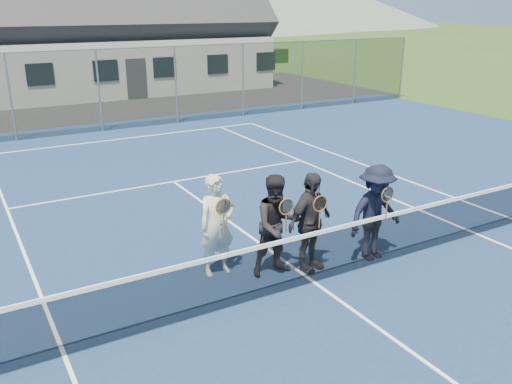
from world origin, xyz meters
TOP-DOWN VIEW (x-y plane):
  - ground at (0.00, 20.00)m, footprint 220.00×220.00m
  - court_surface at (0.00, 0.00)m, footprint 30.00×30.00m
  - hedge_row at (0.00, 32.00)m, footprint 40.00×1.20m
  - court_markings at (0.00, 0.00)m, footprint 11.03×23.83m
  - tennis_net at (0.00, 0.00)m, footprint 11.68×0.08m
  - perimeter_fence at (0.00, 13.50)m, footprint 30.07×0.07m
  - clubhouse at (4.00, 24.00)m, footprint 15.60×8.20m
  - player_a at (-1.25, 1.15)m, footprint 0.66×0.50m
  - player_b at (-0.36, 0.63)m, footprint 0.94×0.77m
  - player_c at (0.21, 0.47)m, footprint 1.13×0.70m
  - player_d at (1.51, 0.25)m, footprint 1.20×0.73m

SIDE VIEW (x-z plane):
  - ground at x=0.00m, z-range 0.00..0.00m
  - court_surface at x=0.00m, z-range 0.00..0.02m
  - court_markings at x=0.00m, z-range 0.02..0.03m
  - tennis_net at x=0.00m, z-range -0.01..1.09m
  - hedge_row at x=0.00m, z-range 0.00..1.10m
  - player_d at x=1.51m, z-range 0.02..1.82m
  - player_b at x=-0.36m, z-range 0.02..1.82m
  - player_c at x=0.21m, z-range 0.02..1.82m
  - player_a at x=-1.25m, z-range 0.02..1.82m
  - perimeter_fence at x=0.00m, z-range 0.01..3.03m
  - clubhouse at x=4.00m, z-range 0.14..7.84m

